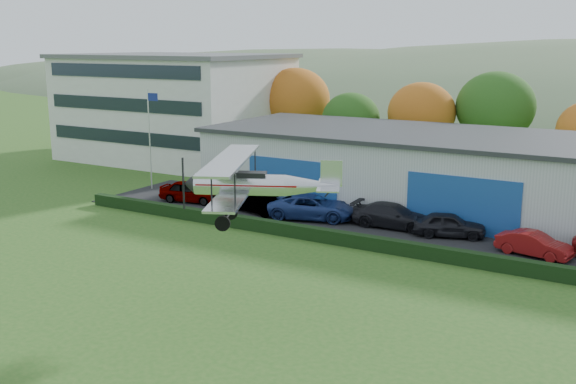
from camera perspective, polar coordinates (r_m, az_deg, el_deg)
The scene contains 15 objects.
ground at distance 26.17m, azimuth -10.74°, elevation -13.75°, with size 300.00×300.00×0.00m, color #2A591C.
apron at distance 42.12m, azimuth 11.57°, elevation -3.43°, with size 48.00×9.00×0.05m, color black.
hedge at distance 37.67m, azimuth 9.22°, elevation -4.68°, with size 46.00×0.60×0.80m, color black.
hangar at distance 47.53m, azimuth 16.73°, elevation 1.39°, with size 40.60×12.60×5.30m.
office_block at distance 68.56m, azimuth -9.56°, elevation 7.26°, with size 20.60×15.60×10.40m.
flagpole at distance 53.55m, azimuth -11.72°, elevation 5.21°, with size 1.05×0.10×8.00m.
tree_belt at distance 60.25m, azimuth 15.96°, elevation 6.59°, with size 75.70×13.22×10.12m.
distant_hills at distance 160.64m, azimuth 22.74°, elevation 2.96°, with size 430.00×196.00×56.00m.
car_0 at distance 49.40m, azimuth -8.37°, elevation 0.06°, with size 1.84×4.58×1.56m, color gray.
car_1 at distance 45.91m, azimuth -2.64°, elevation -0.74°, with size 1.74×5.00×1.65m, color gray.
car_2 at distance 44.21m, azimuth 2.08°, elevation -1.29°, with size 2.67×5.79×1.61m, color navy.
car_3 at distance 42.70m, azimuth 8.98°, elevation -2.01°, with size 2.13×5.23×1.52m, color black.
car_4 at distance 41.37m, azimuth 13.64°, elevation -2.73°, with size 1.74×4.32×1.47m, color black.
car_5 at distance 39.06m, azimuth 20.34°, elevation -4.21°, with size 1.41×4.04×1.33m, color maroon.
biplane at distance 27.59m, azimuth -2.93°, elevation 0.80°, with size 6.85×7.45×2.86m.
Camera 1 is at (15.67, -17.46, 11.59)m, focal length 41.47 mm.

